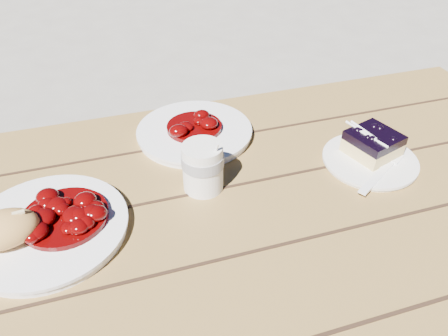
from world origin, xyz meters
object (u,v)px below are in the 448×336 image
object	(u,v)px
bread_roll	(3,230)
blueberry_cake	(373,143)
second_plate	(195,132)
coffee_cup	(203,167)
main_plate	(47,229)
picnic_table	(91,315)
dessert_plate	(370,161)

from	to	relation	value
bread_roll	blueberry_cake	xyz separation A→B (m)	(0.67, 0.05, -0.01)
second_plate	coffee_cup	bearing A→B (deg)	-98.83
main_plate	second_plate	xyz separation A→B (m)	(0.30, 0.21, 0.00)
picnic_table	main_plate	distance (m)	0.18
bread_roll	dessert_plate	bearing A→B (deg)	2.62
main_plate	coffee_cup	distance (m)	0.28
dessert_plate	second_plate	distance (m)	0.36
dessert_plate	blueberry_cake	world-z (taller)	blueberry_cake
picnic_table	blueberry_cake	bearing A→B (deg)	8.17
dessert_plate	bread_roll	bearing A→B (deg)	-177.38
second_plate	picnic_table	bearing A→B (deg)	-134.90
bread_roll	second_plate	world-z (taller)	bread_roll
blueberry_cake	coffee_cup	xyz separation A→B (m)	(-0.34, 0.01, 0.01)
main_plate	coffee_cup	bearing A→B (deg)	7.62
picnic_table	dessert_plate	distance (m)	0.60
dessert_plate	coffee_cup	size ratio (longest dim) A/B	1.96
main_plate	blueberry_cake	world-z (taller)	blueberry_cake
picnic_table	blueberry_cake	size ratio (longest dim) A/B	18.34
blueberry_cake	picnic_table	bearing A→B (deg)	171.01
picnic_table	second_plate	size ratio (longest dim) A/B	8.36
main_plate	second_plate	world-z (taller)	same
blueberry_cake	coffee_cup	distance (m)	0.34
dessert_plate	main_plate	bearing A→B (deg)	-179.03
picnic_table	blueberry_cake	xyz separation A→B (m)	(0.58, 0.08, 0.20)
second_plate	bread_roll	bearing A→B (deg)	-147.28
picnic_table	bread_roll	world-z (taller)	bread_roll
picnic_table	main_plate	bearing A→B (deg)	120.72
main_plate	blueberry_cake	bearing A→B (deg)	2.35
dessert_plate	coffee_cup	distance (m)	0.33
picnic_table	coffee_cup	distance (m)	0.33
blueberry_cake	second_plate	xyz separation A→B (m)	(-0.31, 0.18, -0.03)
picnic_table	coffee_cup	xyz separation A→B (m)	(0.24, 0.09, 0.21)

